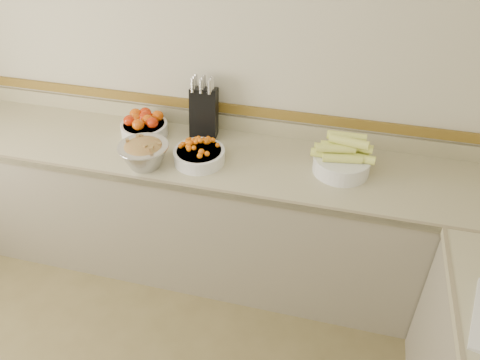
% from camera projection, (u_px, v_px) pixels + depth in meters
% --- Properties ---
extents(back_wall, '(4.00, 0.00, 4.00)m').
position_uv_depth(back_wall, '(210.00, 67.00, 2.77)').
color(back_wall, beige).
rests_on(back_wall, ground_plane).
extents(counter_back, '(4.00, 0.65, 1.08)m').
position_uv_depth(counter_back, '(200.00, 211.00, 3.02)').
color(counter_back, tan).
rests_on(counter_back, ground_plane).
extents(knife_block, '(0.18, 0.21, 0.39)m').
position_uv_depth(knife_block, '(204.00, 111.00, 2.84)').
color(knife_block, black).
rests_on(knife_block, counter_back).
extents(tomato_bowl, '(0.29, 0.29, 0.14)m').
position_uv_depth(tomato_bowl, '(144.00, 125.00, 2.89)').
color(tomato_bowl, white).
rests_on(tomato_bowl, counter_back).
extents(cherry_tomato_bowl, '(0.29, 0.29, 0.16)m').
position_uv_depth(cherry_tomato_bowl, '(199.00, 153.00, 2.65)').
color(cherry_tomato_bowl, white).
rests_on(cherry_tomato_bowl, counter_back).
extents(corn_bowl, '(0.35, 0.32, 0.23)m').
position_uv_depth(corn_bowl, '(342.00, 159.00, 2.56)').
color(corn_bowl, white).
rests_on(corn_bowl, counter_back).
extents(rhubarb_bowl, '(0.28, 0.28, 0.16)m').
position_uv_depth(rhubarb_bowl, '(144.00, 153.00, 2.61)').
color(rhubarb_bowl, '#B2B2BA').
rests_on(rhubarb_bowl, counter_back).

